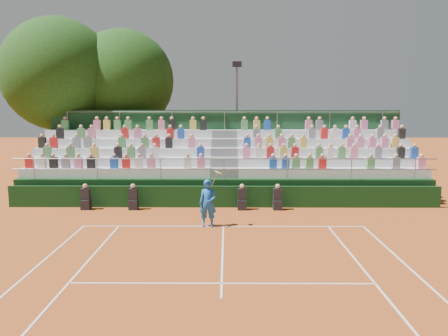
{
  "coord_description": "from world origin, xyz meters",
  "views": [
    {
      "loc": [
        0.14,
        -16.59,
        4.78
      ],
      "look_at": [
        0.0,
        3.5,
        1.8
      ],
      "focal_mm": 35.0,
      "sensor_mm": 36.0,
      "label": 1
    }
  ],
  "objects_px": {
    "tree_west": "(59,75)",
    "floodlight_mast": "(237,109)",
    "tennis_player": "(208,203)",
    "tree_east": "(123,81)"
  },
  "relations": [
    {
      "from": "tennis_player",
      "to": "tree_west",
      "type": "bearing_deg",
      "value": 131.83
    },
    {
      "from": "floodlight_mast",
      "to": "tree_west",
      "type": "bearing_deg",
      "value": -171.8
    },
    {
      "from": "tree_east",
      "to": "floodlight_mast",
      "type": "height_order",
      "value": "tree_east"
    },
    {
      "from": "tree_west",
      "to": "floodlight_mast",
      "type": "height_order",
      "value": "tree_west"
    },
    {
      "from": "tree_east",
      "to": "tennis_player",
      "type": "bearing_deg",
      "value": -63.59
    },
    {
      "from": "tennis_player",
      "to": "tree_east",
      "type": "bearing_deg",
      "value": 116.41
    },
    {
      "from": "tennis_player",
      "to": "floodlight_mast",
      "type": "xyz_separation_m",
      "value": [
        1.38,
        12.33,
        3.46
      ]
    },
    {
      "from": "tennis_player",
      "to": "floodlight_mast",
      "type": "relative_size",
      "value": 0.3
    },
    {
      "from": "tennis_player",
      "to": "floodlight_mast",
      "type": "height_order",
      "value": "floodlight_mast"
    },
    {
      "from": "tennis_player",
      "to": "floodlight_mast",
      "type": "bearing_deg",
      "value": 83.59
    }
  ]
}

